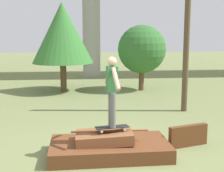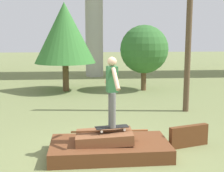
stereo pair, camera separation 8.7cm
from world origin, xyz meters
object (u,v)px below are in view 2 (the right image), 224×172
at_px(skater, 112,87).
at_px(tree_behind_right, 144,49).
at_px(skateboard, 112,127).
at_px(utility_pole, 189,19).
at_px(tree_behind_left, 65,33).

relative_size(skater, tree_behind_right, 0.49).
bearing_deg(skateboard, tree_behind_right, 74.87).
xyz_separation_m(utility_pole, tree_behind_left, (-4.44, 4.28, -0.46)).
bearing_deg(utility_pole, tree_behind_right, 99.97).
xyz_separation_m(skateboard, skater, (-0.00, -0.00, 0.89)).
xyz_separation_m(skater, utility_pole, (2.91, 3.84, 1.64)).
height_order(skater, utility_pole, utility_pole).
distance_m(tree_behind_left, tree_behind_right, 3.78).
height_order(utility_pole, tree_behind_right, utility_pole).
xyz_separation_m(skateboard, utility_pole, (2.91, 3.84, 2.52)).
distance_m(skateboard, skater, 0.89).
bearing_deg(skater, tree_behind_right, 74.87).
distance_m(skateboard, tree_behind_right, 8.42).
height_order(skater, tree_behind_right, tree_behind_right).
relative_size(skater, tree_behind_left, 0.37).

